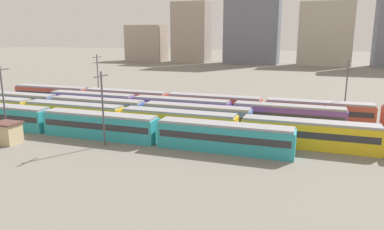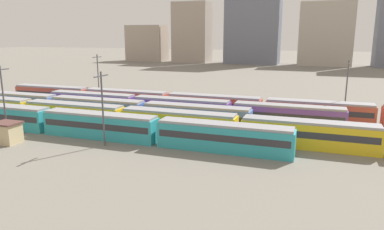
% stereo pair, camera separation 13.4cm
% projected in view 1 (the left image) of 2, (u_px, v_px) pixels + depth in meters
% --- Properties ---
extents(ground_plane, '(600.00, 600.00, 0.00)m').
position_uv_depth(ground_plane, '(65.00, 116.00, 67.75)').
color(ground_plane, slate).
extents(train_track_0, '(55.80, 3.06, 3.75)m').
position_uv_depth(train_track_0, '(100.00, 125.00, 53.03)').
color(train_track_0, teal).
rests_on(train_track_0, ground_plane).
extents(train_track_1, '(112.50, 3.06, 3.75)m').
position_uv_depth(train_track_1, '(240.00, 128.00, 51.44)').
color(train_track_1, yellow).
rests_on(train_track_1, ground_plane).
extents(train_track_2, '(55.80, 3.06, 3.75)m').
position_uv_depth(train_track_2, '(98.00, 108.00, 64.97)').
color(train_track_2, '#4C70BC').
rests_on(train_track_2, ground_plane).
extents(train_track_3, '(55.80, 3.06, 3.75)m').
position_uv_depth(train_track_3, '(181.00, 108.00, 65.20)').
color(train_track_3, '#6B429E').
rests_on(train_track_3, ground_plane).
extents(train_track_4, '(93.60, 3.06, 3.75)m').
position_uv_depth(train_track_4, '(214.00, 105.00, 68.48)').
color(train_track_4, '#BC4C38').
rests_on(train_track_4, ground_plane).
extents(catenary_pole_0, '(0.24, 3.20, 10.50)m').
position_uv_depth(catenary_pole_0, '(3.00, 97.00, 54.06)').
color(catenary_pole_0, '#4C4C51').
rests_on(catenary_pole_0, ground_plane).
extents(catenary_pole_1, '(0.24, 3.20, 10.75)m').
position_uv_depth(catenary_pole_1, '(98.00, 76.00, 79.49)').
color(catenary_pole_1, '#4C4C51').
rests_on(catenary_pole_1, ground_plane).
extents(catenary_pole_2, '(0.24, 3.20, 10.23)m').
position_uv_depth(catenary_pole_2, '(103.00, 105.00, 48.37)').
color(catenary_pole_2, '#4C4C51').
rests_on(catenary_pole_2, ground_plane).
extents(catenary_pole_3, '(0.24, 3.20, 10.70)m').
position_uv_depth(catenary_pole_3, '(346.00, 88.00, 62.79)').
color(catenary_pole_3, '#4C4C51').
rests_on(catenary_pole_3, ground_plane).
extents(signal_hut, '(3.60, 3.00, 3.04)m').
position_uv_depth(signal_hut, '(7.00, 133.00, 50.35)').
color(signal_hut, '#C6B284').
rests_on(signal_hut, ground_plane).
extents(distant_building_0, '(21.56, 13.04, 20.06)m').
position_uv_depth(distant_building_0, '(146.00, 43.00, 205.56)').
color(distant_building_0, '#A89989').
rests_on(distant_building_0, ground_plane).
extents(distant_building_1, '(19.17, 14.04, 31.91)m').
position_uv_depth(distant_building_1, '(192.00, 33.00, 195.46)').
color(distant_building_1, '#A89989').
rests_on(distant_building_1, ground_plane).
extents(distant_building_2, '(27.28, 14.99, 48.61)m').
position_uv_depth(distant_building_2, '(253.00, 16.00, 182.96)').
color(distant_building_2, slate).
rests_on(distant_building_2, ground_plane).
extents(distant_building_3, '(24.76, 12.75, 30.21)m').
position_uv_depth(distant_building_3, '(325.00, 34.00, 173.59)').
color(distant_building_3, '#B2A899').
rests_on(distant_building_3, ground_plane).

